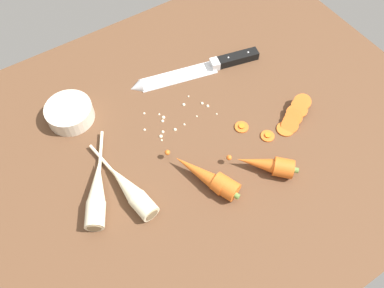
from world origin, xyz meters
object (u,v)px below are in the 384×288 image
at_px(whole_carrot, 207,177).
at_px(carrot_slice_stray_mid, 268,136).
at_px(prep_bowl, 70,112).
at_px(carrot_slice_stack, 294,116).
at_px(carrot_slice_stray_near, 242,127).
at_px(whole_carrot_second, 267,165).
at_px(chefs_knife, 194,71).
at_px(parsnip_mid_left, 97,193).
at_px(parsnip_front, 130,190).

relative_size(whole_carrot, carrot_slice_stray_mid, 5.61).
relative_size(carrot_slice_stray_mid, prep_bowl, 0.29).
height_order(carrot_slice_stack, carrot_slice_stray_near, carrot_slice_stack).
bearing_deg(whole_carrot, whole_carrot_second, -19.89).
distance_m(carrot_slice_stack, carrot_slice_stray_mid, 0.09).
distance_m(chefs_knife, parsnip_mid_left, 0.41).
bearing_deg(prep_bowl, carrot_slice_stray_near, -36.60).
xyz_separation_m(parsnip_front, carrot_slice_stray_near, (0.30, 0.01, -0.02)).
relative_size(whole_carrot, parsnip_front, 0.79).
distance_m(whole_carrot_second, carrot_slice_stack, 0.16).
distance_m(parsnip_mid_left, carrot_slice_stray_near, 0.36).
distance_m(chefs_knife, whole_carrot_second, 0.33).
bearing_deg(carrot_slice_stray_mid, chefs_knife, 98.06).
height_order(whole_carrot, carrot_slice_stray_near, whole_carrot).
height_order(parsnip_mid_left, carrot_slice_stack, parsnip_mid_left).
bearing_deg(carrot_slice_stack, prep_bowl, 147.15).
distance_m(whole_carrot_second, prep_bowl, 0.47).
distance_m(chefs_knife, carrot_slice_stray_near, 0.21).
bearing_deg(prep_bowl, chefs_knife, -6.27).
bearing_deg(prep_bowl, parsnip_mid_left, -98.87).
bearing_deg(prep_bowl, parsnip_front, -84.06).
distance_m(carrot_slice_stack, carrot_slice_stray_near, 0.13).
height_order(chefs_knife, carrot_slice_stray_near, chefs_knife).
bearing_deg(parsnip_front, parsnip_mid_left, 152.60).
xyz_separation_m(carrot_slice_stack, prep_bowl, (-0.45, 0.29, 0.01)).
distance_m(parsnip_front, parsnip_mid_left, 0.07).
relative_size(carrot_slice_stack, prep_bowl, 1.05).
xyz_separation_m(parsnip_front, carrot_slice_stack, (0.42, -0.03, -0.01)).
xyz_separation_m(whole_carrot_second, carrot_slice_stray_near, (0.02, 0.12, -0.02)).
bearing_deg(whole_carrot_second, carrot_slice_stray_mid, 49.04).
height_order(whole_carrot_second, prep_bowl, whole_carrot_second).
distance_m(whole_carrot, whole_carrot_second, 0.13).
distance_m(chefs_knife, carrot_slice_stray_mid, 0.26).
bearing_deg(carrot_slice_stray_mid, parsnip_front, 173.07).
xyz_separation_m(chefs_knife, whole_carrot_second, (-0.02, -0.33, 0.01)).
bearing_deg(parsnip_mid_left, whole_carrot_second, -22.27).
relative_size(whole_carrot_second, parsnip_front, 0.53).
bearing_deg(parsnip_front, carrot_slice_stray_mid, -6.93).
bearing_deg(whole_carrot, carrot_slice_stray_mid, 6.30).
relative_size(chefs_knife, whole_carrot, 1.92).
bearing_deg(carrot_slice_stray_near, chefs_knife, 90.29).
bearing_deg(carrot_slice_stray_near, whole_carrot_second, -100.39).
xyz_separation_m(chefs_knife, parsnip_front, (-0.30, -0.22, 0.01)).
bearing_deg(carrot_slice_stray_near, parsnip_mid_left, 176.91).
relative_size(parsnip_mid_left, carrot_slice_stack, 1.87).
bearing_deg(whole_carrot_second, carrot_slice_stray_near, 79.61).
height_order(parsnip_front, carrot_slice_stray_mid, parsnip_front).
bearing_deg(prep_bowl, carrot_slice_stray_mid, -39.21).
distance_m(whole_carrot, parsnip_mid_left, 0.23).
relative_size(parsnip_mid_left, prep_bowl, 1.97).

